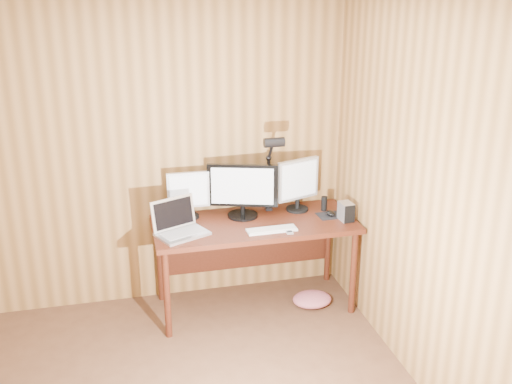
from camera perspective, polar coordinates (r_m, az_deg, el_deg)
name	(u,v)px	position (r m, az deg, el deg)	size (l,w,h in m)	color
room_shell	(146,270)	(2.94, -10.44, -7.31)	(4.00, 4.00, 4.00)	brown
desk	(252,233)	(4.85, -0.34, -3.89)	(1.60, 0.70, 0.75)	#461B0E
monitor_center	(243,190)	(4.77, -1.29, 0.21)	(0.55, 0.25, 0.44)	black
monitor_left	(188,194)	(4.79, -6.45, -0.17)	(0.34, 0.16, 0.38)	black
monitor_right	(298,183)	(4.91, 4.01, 0.84)	(0.38, 0.18, 0.44)	black
laptop	(179,225)	(4.55, -7.39, -3.16)	(0.45, 0.40, 0.26)	silver
keyboard	(272,230)	(4.58, 1.50, -3.60)	(0.39, 0.13, 0.02)	silver
mousepad	(330,215)	(4.90, 7.11, -2.23)	(0.21, 0.17, 0.00)	black
mouse	(331,213)	(4.90, 7.12, -2.00)	(0.07, 0.11, 0.04)	black
hard_drive	(346,212)	(4.80, 8.58, -1.86)	(0.10, 0.14, 0.15)	silver
phone	(289,231)	(4.56, 3.15, -3.76)	(0.05, 0.10, 0.01)	silver
speaker	(324,204)	(4.98, 6.50, -1.11)	(0.05, 0.05, 0.12)	black
desk_lamp	(271,163)	(4.77, 1.48, 2.80)	(0.16, 0.23, 0.70)	black
fabric_pile	(312,299)	(5.08, 5.36, -10.14)	(0.33, 0.27, 0.10)	#BB5A66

